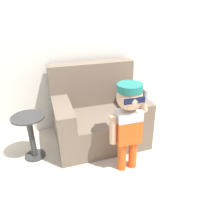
{
  "coord_description": "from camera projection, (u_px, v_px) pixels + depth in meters",
  "views": [
    {
      "loc": [
        -0.78,
        -2.26,
        1.65
      ],
      "look_at": [
        -0.08,
        -0.2,
        0.55
      ],
      "focal_mm": 35.0,
      "sensor_mm": 36.0,
      "label": 1
    }
  ],
  "objects": [
    {
      "name": "side_table",
      "position": [
        31.0,
        133.0,
        2.46
      ],
      "size": [
        0.36,
        0.36,
        0.54
      ],
      "color": "#333333",
      "rests_on": "ground_plane"
    },
    {
      "name": "ground_plane",
      "position": [
        113.0,
        142.0,
        2.88
      ],
      "size": [
        10.0,
        10.0,
        0.0
      ],
      "primitive_type": "plane",
      "color": "beige"
    },
    {
      "name": "wall_back",
      "position": [
        97.0,
        32.0,
        2.83
      ],
      "size": [
        10.0,
        0.05,
        2.6
      ],
      "color": "silver",
      "rests_on": "ground_plane"
    },
    {
      "name": "person_child",
      "position": [
        129.0,
        115.0,
        2.14
      ],
      "size": [
        0.4,
        0.3,
        0.98
      ],
      "color": "#E05119",
      "rests_on": "ground_plane"
    },
    {
      "name": "armchair",
      "position": [
        98.0,
        114.0,
        2.84
      ],
      "size": [
        1.11,
        0.88,
        0.96
      ],
      "color": "#6B5B4C",
      "rests_on": "ground_plane"
    }
  ]
}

